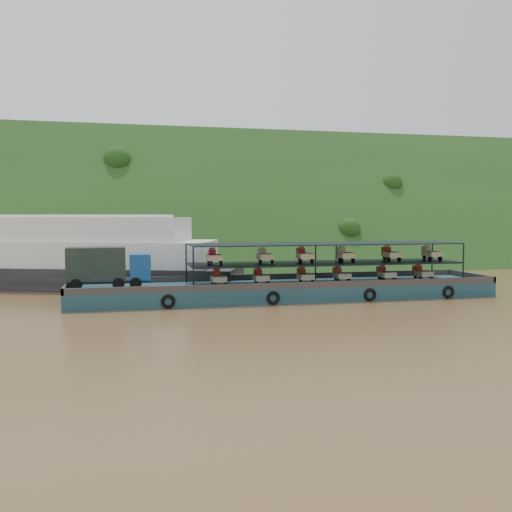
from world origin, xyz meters
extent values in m
plane|color=brown|center=(0.00, 0.00, 0.00)|extent=(160.00, 160.00, 0.00)
cube|color=#1B3714|center=(0.00, 36.00, 0.00)|extent=(140.00, 39.60, 39.60)
cube|color=#133443|center=(-0.61, -1.85, 0.60)|extent=(35.00, 7.00, 1.20)
cube|color=#592D19|center=(-0.61, 1.55, 1.45)|extent=(35.00, 0.20, 0.50)
cube|color=#592D19|center=(-0.61, -5.25, 1.45)|extent=(35.00, 0.20, 0.50)
cube|color=#592D19|center=(16.79, -1.85, 1.45)|extent=(0.20, 7.00, 0.50)
cube|color=#592D19|center=(-18.01, -1.85, 1.45)|extent=(0.20, 7.00, 0.50)
torus|color=black|center=(-10.61, -5.40, 0.55)|extent=(1.06, 0.26, 1.06)
torus|color=black|center=(-2.61, -5.40, 0.55)|extent=(1.06, 0.26, 1.06)
torus|color=black|center=(5.39, -5.40, 0.55)|extent=(1.06, 0.26, 1.06)
torus|color=black|center=(12.39, -5.40, 0.55)|extent=(1.06, 0.26, 1.06)
cylinder|color=black|center=(-17.28, -2.67, 1.66)|extent=(0.92, 0.32, 0.92)
cylinder|color=black|center=(-17.28, -0.74, 1.66)|extent=(0.92, 0.32, 0.92)
cylinder|color=black|center=(-14.16, -2.66, 1.66)|extent=(0.92, 0.32, 0.92)
cylinder|color=black|center=(-14.16, -0.73, 1.66)|extent=(0.92, 0.32, 0.92)
cylinder|color=black|center=(-12.87, -2.66, 1.66)|extent=(0.92, 0.32, 0.92)
cylinder|color=black|center=(-12.87, -0.73, 1.66)|extent=(0.92, 0.32, 0.92)
cube|color=black|center=(-14.89, -1.70, 1.80)|extent=(6.25, 2.03, 0.18)
cube|color=navy|center=(-12.50, -1.70, 2.85)|extent=(1.56, 2.21, 2.02)
cube|color=black|center=(-11.72, -1.70, 3.22)|extent=(0.06, 1.84, 0.83)
cube|color=black|center=(-15.81, -1.70, 3.13)|extent=(4.41, 2.21, 2.57)
cube|color=black|center=(2.89, -1.85, 2.86)|extent=(23.00, 5.00, 0.12)
cube|color=black|center=(2.89, -1.85, 4.50)|extent=(23.00, 5.00, 0.08)
cylinder|color=black|center=(-8.61, -4.35, 2.85)|extent=(0.12, 0.12, 3.30)
cylinder|color=black|center=(-8.61, 0.65, 2.85)|extent=(0.12, 0.12, 3.30)
cylinder|color=black|center=(2.89, -4.35, 2.85)|extent=(0.12, 0.12, 3.30)
cylinder|color=black|center=(2.89, 0.65, 2.85)|extent=(0.12, 0.12, 3.30)
cylinder|color=black|center=(14.39, -4.35, 2.85)|extent=(0.12, 0.12, 3.30)
cylinder|color=black|center=(14.39, 0.65, 2.85)|extent=(0.12, 0.12, 3.30)
cylinder|color=black|center=(-6.33, -0.80, 1.46)|extent=(0.12, 0.52, 0.52)
cylinder|color=black|center=(-6.83, -2.60, 1.46)|extent=(0.14, 0.52, 0.52)
cylinder|color=black|center=(-5.83, -2.60, 1.46)|extent=(0.14, 0.52, 0.52)
cube|color=#C2B389|center=(-6.33, -2.25, 1.80)|extent=(1.15, 1.50, 0.44)
cube|color=red|center=(-6.33, -1.10, 1.98)|extent=(0.55, 0.80, 0.80)
cube|color=red|center=(-6.33, -1.30, 2.48)|extent=(0.50, 0.10, 0.10)
cylinder|color=black|center=(-2.82, -0.80, 1.46)|extent=(0.12, 0.52, 0.52)
cylinder|color=black|center=(-3.32, -2.60, 1.46)|extent=(0.14, 0.52, 0.52)
cylinder|color=black|center=(-2.32, -2.60, 1.46)|extent=(0.14, 0.52, 0.52)
cube|color=beige|center=(-2.82, -2.25, 1.80)|extent=(1.15, 1.50, 0.44)
cube|color=red|center=(-2.82, -1.10, 1.98)|extent=(0.55, 0.80, 0.80)
cube|color=red|center=(-2.82, -1.30, 2.48)|extent=(0.50, 0.10, 0.10)
cylinder|color=black|center=(1.00, -0.80, 1.46)|extent=(0.12, 0.52, 0.52)
cylinder|color=black|center=(0.50, -2.60, 1.46)|extent=(0.14, 0.52, 0.52)
cylinder|color=black|center=(1.50, -2.60, 1.46)|extent=(0.14, 0.52, 0.52)
cube|color=#C3B78A|center=(1.00, -2.25, 1.80)|extent=(1.15, 1.50, 0.44)
cube|color=#B0190B|center=(1.00, -1.10, 1.98)|extent=(0.55, 0.80, 0.80)
cube|color=#B0190B|center=(1.00, -1.30, 2.48)|extent=(0.50, 0.10, 0.10)
cylinder|color=black|center=(4.24, -0.80, 1.46)|extent=(0.12, 0.52, 0.52)
cylinder|color=black|center=(3.74, -2.60, 1.46)|extent=(0.14, 0.52, 0.52)
cylinder|color=black|center=(4.74, -2.60, 1.46)|extent=(0.14, 0.52, 0.52)
cube|color=#C9C38E|center=(4.24, -2.25, 1.80)|extent=(1.15, 1.50, 0.44)
cube|color=red|center=(4.24, -1.10, 1.98)|extent=(0.55, 0.80, 0.80)
cube|color=red|center=(4.24, -1.30, 2.48)|extent=(0.50, 0.10, 0.10)
cylinder|color=black|center=(8.38, -0.80, 1.46)|extent=(0.12, 0.52, 0.52)
cylinder|color=black|center=(7.88, -2.60, 1.46)|extent=(0.14, 0.52, 0.52)
cylinder|color=black|center=(8.88, -2.60, 1.46)|extent=(0.14, 0.52, 0.52)
cube|color=beige|center=(8.38, -2.25, 1.80)|extent=(1.15, 1.50, 0.44)
cube|color=#AB0B23|center=(8.38, -1.10, 1.98)|extent=(0.55, 0.80, 0.80)
cube|color=#AB0B23|center=(8.38, -1.30, 2.48)|extent=(0.50, 0.10, 0.10)
cylinder|color=black|center=(11.89, -0.80, 1.46)|extent=(0.12, 0.52, 0.52)
cylinder|color=black|center=(11.39, -2.60, 1.46)|extent=(0.14, 0.52, 0.52)
cylinder|color=black|center=(12.39, -2.60, 1.46)|extent=(0.14, 0.52, 0.52)
cube|color=#C6B28C|center=(11.89, -2.25, 1.80)|extent=(1.15, 1.50, 0.44)
cube|color=#B2150B|center=(11.89, -1.10, 1.98)|extent=(0.55, 0.80, 0.80)
cube|color=#B2150B|center=(11.89, -1.30, 2.48)|extent=(0.50, 0.10, 0.10)
cylinder|color=black|center=(-6.68, -0.80, 3.18)|extent=(0.12, 0.52, 0.52)
cylinder|color=black|center=(-7.18, -2.60, 3.18)|extent=(0.14, 0.52, 0.52)
cylinder|color=black|center=(-6.18, -2.60, 3.18)|extent=(0.14, 0.52, 0.52)
cube|color=beige|center=(-6.68, -2.25, 3.52)|extent=(1.15, 1.50, 0.44)
cube|color=red|center=(-6.68, -1.10, 3.70)|extent=(0.55, 0.80, 0.80)
cube|color=red|center=(-6.68, -1.30, 4.20)|extent=(0.50, 0.10, 0.10)
cylinder|color=black|center=(-2.47, -0.80, 3.18)|extent=(0.12, 0.52, 0.52)
cylinder|color=black|center=(-2.97, -2.60, 3.18)|extent=(0.14, 0.52, 0.52)
cylinder|color=black|center=(-1.97, -2.60, 3.18)|extent=(0.14, 0.52, 0.52)
cube|color=#B8B482|center=(-2.47, -2.25, 3.52)|extent=(1.15, 1.50, 0.44)
cube|color=beige|center=(-2.47, -1.10, 3.70)|extent=(0.55, 0.80, 0.80)
cube|color=beige|center=(-2.47, -1.30, 4.20)|extent=(0.50, 0.10, 0.10)
cylinder|color=black|center=(0.95, -0.80, 3.18)|extent=(0.12, 0.52, 0.52)
cylinder|color=black|center=(0.45, -2.60, 3.18)|extent=(0.14, 0.52, 0.52)
cylinder|color=black|center=(1.45, -2.60, 3.18)|extent=(0.14, 0.52, 0.52)
cube|color=beige|center=(0.95, -2.25, 3.52)|extent=(1.15, 1.50, 0.44)
cube|color=red|center=(0.95, -1.10, 3.70)|extent=(0.55, 0.80, 0.80)
cube|color=red|center=(0.95, -1.30, 4.20)|extent=(0.50, 0.10, 0.10)
cylinder|color=black|center=(4.58, -0.80, 3.18)|extent=(0.12, 0.52, 0.52)
cylinder|color=black|center=(4.08, -2.60, 3.18)|extent=(0.14, 0.52, 0.52)
cylinder|color=black|center=(5.08, -2.60, 3.18)|extent=(0.14, 0.52, 0.52)
cube|color=beige|center=(4.58, -2.25, 3.52)|extent=(1.15, 1.50, 0.44)
cube|color=beige|center=(4.58, -1.10, 3.70)|extent=(0.55, 0.80, 0.80)
cube|color=beige|center=(4.58, -1.30, 4.20)|extent=(0.50, 0.10, 0.10)
cylinder|color=black|center=(8.84, -0.80, 3.18)|extent=(0.12, 0.52, 0.52)
cylinder|color=black|center=(8.34, -2.60, 3.18)|extent=(0.14, 0.52, 0.52)
cylinder|color=black|center=(9.34, -2.60, 3.18)|extent=(0.14, 0.52, 0.52)
cube|color=#C9B58E|center=(8.84, -2.25, 3.52)|extent=(1.15, 1.50, 0.44)
cube|color=#AF170B|center=(8.84, -1.10, 3.70)|extent=(0.55, 0.80, 0.80)
cube|color=#AF170B|center=(8.84, -1.30, 4.20)|extent=(0.50, 0.10, 0.10)
cylinder|color=black|center=(12.74, -0.80, 3.18)|extent=(0.12, 0.52, 0.52)
cylinder|color=black|center=(12.24, -2.60, 3.18)|extent=(0.14, 0.52, 0.52)
cylinder|color=black|center=(13.24, -2.60, 3.18)|extent=(0.14, 0.52, 0.52)
cube|color=beige|center=(12.74, -2.25, 3.52)|extent=(1.15, 1.50, 0.44)
cube|color=#C7B68D|center=(12.74, -1.10, 3.70)|extent=(0.55, 0.80, 0.80)
cube|color=#C7B68D|center=(12.74, -1.30, 4.20)|extent=(0.50, 0.10, 0.10)
cube|color=black|center=(-19.54, 10.60, 1.03)|extent=(35.28, 19.80, 2.06)
cube|color=silver|center=(-19.54, 10.60, 3.27)|extent=(30.13, 17.24, 2.41)
cube|color=silver|center=(-19.54, 10.60, 5.59)|extent=(24.99, 14.67, 2.24)
cube|color=silver|center=(-19.54, 10.60, 6.84)|extent=(21.46, 12.69, 0.26)
camera|label=1|loc=(-13.81, -47.28, 6.81)|focal=40.00mm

